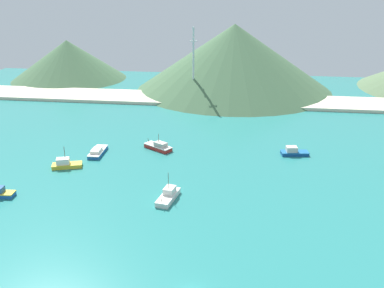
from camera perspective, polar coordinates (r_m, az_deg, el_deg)
ground at (r=91.55m, az=2.49°, el=-7.88°), size 260.00×280.00×0.50m
fishing_boat_0 at (r=118.08m, az=-12.86°, el=-1.04°), size 3.63×9.17×1.89m
fishing_boat_1 at (r=91.53m, az=-3.27°, el=-7.09°), size 4.38×8.71×6.26m
fishing_boat_2 at (r=118.08m, az=13.81°, el=-1.05°), size 7.85×4.08×2.40m
fishing_boat_3 at (r=111.60m, az=-16.98°, el=-2.64°), size 8.08×5.16×5.68m
fishing_boat_4 at (r=118.72m, az=-4.62°, el=-0.35°), size 8.98×7.29×4.79m
beach_strip at (r=169.34m, az=5.11°, el=6.06°), size 247.00×19.69×1.20m
hill_west at (r=218.51m, az=-16.67°, el=11.04°), size 56.03×56.03×19.06m
hill_central at (r=187.94m, az=5.79°, el=11.79°), size 86.73×86.73×28.62m
radio_tower at (r=164.65m, az=0.20°, el=10.85°), size 2.94×2.35×29.42m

